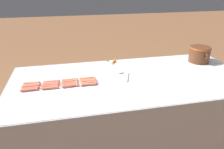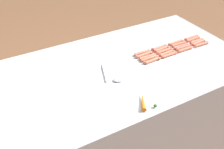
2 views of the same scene
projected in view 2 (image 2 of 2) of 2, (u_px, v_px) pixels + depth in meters
name	position (u px, v px, depth m)	size (l,w,h in m)	color
griddle_counter	(101.00, 118.00, 2.26)	(1.09, 2.36, 0.92)	#ADAFB5
hot_dog_0	(202.00, 44.00, 2.31)	(0.03, 0.16, 0.03)	#D86C51
hot_dog_1	(185.00, 49.00, 2.24)	(0.03, 0.16, 0.03)	#CD6A4D
hot_dog_2	(169.00, 55.00, 2.17)	(0.03, 0.16, 0.03)	#D4684C
hot_dog_3	(152.00, 60.00, 2.11)	(0.03, 0.16, 0.03)	#CC6F4E
hot_dog_4	(198.00, 43.00, 2.33)	(0.03, 0.16, 0.03)	#D77052
hot_dog_5	(183.00, 47.00, 2.27)	(0.03, 0.16, 0.03)	#CF6855
hot_dog_6	(166.00, 53.00, 2.19)	(0.03, 0.16, 0.03)	#CD7052
hot_dog_7	(149.00, 58.00, 2.13)	(0.03, 0.16, 0.03)	#CC6C4E
hot_dog_8	(197.00, 41.00, 2.36)	(0.03, 0.16, 0.03)	#D16954
hot_dog_9	(180.00, 46.00, 2.29)	(0.03, 0.16, 0.03)	#D86453
hot_dog_10	(164.00, 51.00, 2.22)	(0.03, 0.16, 0.03)	#D76B4F
hot_dog_11	(147.00, 57.00, 2.15)	(0.03, 0.16, 0.03)	#D37051
hot_dog_12	(193.00, 39.00, 2.38)	(0.03, 0.16, 0.03)	#CB684D
hot_dog_13	(179.00, 44.00, 2.31)	(0.03, 0.16, 0.03)	#D26B51
hot_dog_14	(161.00, 49.00, 2.25)	(0.03, 0.16, 0.03)	#D86951
hot_dog_15	(144.00, 55.00, 2.17)	(0.03, 0.16, 0.03)	#D16C55
hot_dog_16	(191.00, 38.00, 2.41)	(0.03, 0.16, 0.03)	#CF6750
hot_dog_17	(176.00, 42.00, 2.34)	(0.03, 0.16, 0.03)	#D56E4E
hot_dog_18	(159.00, 48.00, 2.27)	(0.04, 0.16, 0.03)	#D26452
hot_dog_19	(142.00, 53.00, 2.20)	(0.03, 0.16, 0.03)	#D56F4F
serving_spoon	(113.00, 78.00, 1.94)	(0.27, 0.13, 0.02)	#B7B7BC
carrot	(144.00, 101.00, 1.72)	(0.17, 0.11, 0.03)	orange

